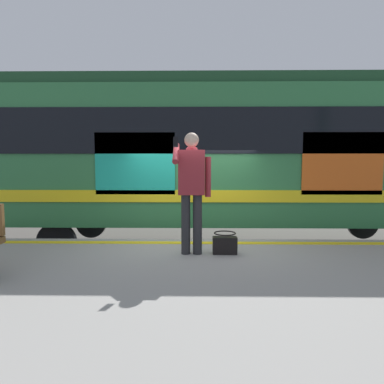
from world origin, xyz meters
TOP-DOWN VIEW (x-y plane):
  - ground_plane at (0.00, 0.00)m, footprint 23.89×23.89m
  - platform at (0.00, 2.29)m, footprint 13.90×4.57m
  - safety_line at (0.00, 0.30)m, footprint 13.62×0.16m
  - track_rail_near at (0.00, -1.25)m, footprint 18.07×0.08m
  - track_rail_far at (0.00, -2.68)m, footprint 18.07×0.08m
  - train_carriage at (-0.90, -1.96)m, footprint 11.60×2.90m
  - passenger at (-0.01, 0.98)m, footprint 0.57×0.55m
  - handbag at (-0.52, 0.98)m, footprint 0.37×0.34m

SIDE VIEW (x-z plane):
  - ground_plane at x=0.00m, z-range 0.00..0.00m
  - track_rail_near at x=0.00m, z-range 0.00..0.16m
  - track_rail_far at x=0.00m, z-range 0.00..0.16m
  - platform at x=0.00m, z-range 0.00..0.85m
  - safety_line at x=0.00m, z-range 0.85..0.86m
  - handbag at x=-0.52m, z-range 0.84..1.17m
  - passenger at x=-0.01m, z-range 1.02..2.88m
  - train_carriage at x=-0.90m, z-range 0.54..4.43m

